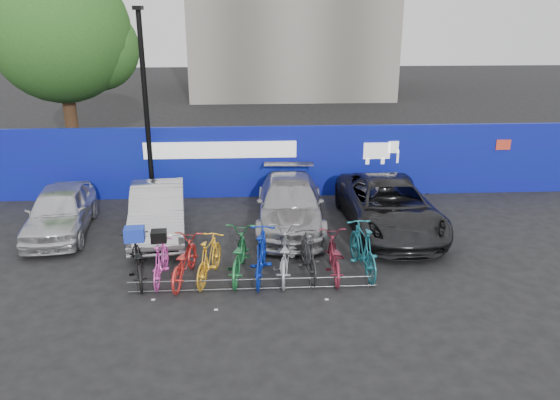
{
  "coord_description": "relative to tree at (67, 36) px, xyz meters",
  "views": [
    {
      "loc": [
        -0.01,
        -11.58,
        6.02
      ],
      "look_at": [
        0.75,
        2.0,
        1.25
      ],
      "focal_mm": 35.0,
      "sensor_mm": 36.0,
      "label": 1
    }
  ],
  "objects": [
    {
      "name": "car_0",
      "position": [
        1.39,
        -6.98,
        -4.4
      ],
      "size": [
        1.97,
        4.06,
        1.34
      ],
      "primitive_type": "imported",
      "rotation": [
        0.0,
        0.0,
        0.1
      ],
      "color": "silver",
      "rests_on": "ground"
    },
    {
      "name": "bike_1",
      "position": [
        4.64,
        -10.06,
        -4.57
      ],
      "size": [
        0.54,
        1.69,
        1.0
      ],
      "primitive_type": "imported",
      "rotation": [
        0.0,
        0.0,
        3.1
      ],
      "color": "#F14DC6",
      "rests_on": "ground"
    },
    {
      "name": "bike_3",
      "position": [
        5.76,
        -10.06,
        -4.53
      ],
      "size": [
        0.92,
        1.85,
        1.07
      ],
      "primitive_type": "imported",
      "rotation": [
        0.0,
        0.0,
        2.9
      ],
      "color": "yellow",
      "rests_on": "ground"
    },
    {
      "name": "bike_2",
      "position": [
        5.17,
        -10.08,
        -4.56
      ],
      "size": [
        0.98,
        2.0,
        1.01
      ],
      "primitive_type": "imported",
      "rotation": [
        0.0,
        0.0,
        2.98
      ],
      "color": "red",
      "rests_on": "ground"
    },
    {
      "name": "cargo_topcase",
      "position": [
        4.64,
        -10.06,
        -3.94
      ],
      "size": [
        0.37,
        0.34,
        0.26
      ],
      "primitive_type": "cube",
      "rotation": [
        0.0,
        0.0,
        0.07
      ],
      "color": "black",
      "rests_on": "bike_1"
    },
    {
      "name": "car_1",
      "position": [
        4.15,
        -7.17,
        -4.38
      ],
      "size": [
        1.93,
        4.29,
        1.37
      ],
      "primitive_type": "imported",
      "rotation": [
        0.0,
        0.0,
        0.12
      ],
      "color": "#B1B2B6",
      "rests_on": "ground"
    },
    {
      "name": "bike_5",
      "position": [
        6.97,
        -10.08,
        -4.46
      ],
      "size": [
        0.81,
        2.09,
        1.22
      ],
      "primitive_type": "imported",
      "rotation": [
        0.0,
        0.0,
        3.02
      ],
      "color": "#0A25A2",
      "rests_on": "ground"
    },
    {
      "name": "car_3",
      "position": [
        10.67,
        -7.24,
        -4.35
      ],
      "size": [
        2.43,
        5.19,
        1.44
      ],
      "primitive_type": "imported",
      "rotation": [
        0.0,
        0.0,
        0.01
      ],
      "color": "black",
      "rests_on": "ground"
    },
    {
      "name": "bike_0",
      "position": [
        4.08,
        -9.99,
        -4.57
      ],
      "size": [
        1.13,
        2.02,
        1.0
      ],
      "primitive_type": "imported",
      "rotation": [
        0.0,
        0.0,
        3.4
      ],
      "color": "black",
      "rests_on": "ground"
    },
    {
      "name": "bike_rack",
      "position": [
        6.77,
        -10.66,
        -4.91
      ],
      "size": [
        5.6,
        0.03,
        0.3
      ],
      "color": "#595B60",
      "rests_on": "ground"
    },
    {
      "name": "lamppost",
      "position": [
        3.57,
        -4.66,
        -1.8
      ],
      "size": [
        0.25,
        0.5,
        6.11
      ],
      "color": "black",
      "rests_on": "ground"
    },
    {
      "name": "hoarding",
      "position": [
        6.78,
        -4.06,
        -3.86
      ],
      "size": [
        22.0,
        0.18,
        2.4
      ],
      "color": "navy",
      "rests_on": "ground"
    },
    {
      "name": "ground",
      "position": [
        6.77,
        -10.06,
        -5.07
      ],
      "size": [
        100.0,
        100.0,
        0.0
      ],
      "primitive_type": "plane",
      "color": "black",
      "rests_on": "ground"
    },
    {
      "name": "bike_7",
      "position": [
        8.09,
        -9.97,
        -4.53
      ],
      "size": [
        0.67,
        1.82,
        1.07
      ],
      "primitive_type": "imported",
      "rotation": [
        0.0,
        0.0,
        3.23
      ],
      "color": "#29292C",
      "rests_on": "ground"
    },
    {
      "name": "tree",
      "position": [
        0.0,
        0.0,
        0.0
      ],
      "size": [
        5.4,
        5.2,
        7.8
      ],
      "color": "#382314",
      "rests_on": "ground"
    },
    {
      "name": "car_2",
      "position": [
        7.88,
        -6.81,
        -4.39
      ],
      "size": [
        2.14,
        4.77,
        1.36
      ],
      "primitive_type": "imported",
      "rotation": [
        0.0,
        0.0,
        -0.05
      ],
      "color": "#9E9DA2",
      "rests_on": "ground"
    },
    {
      "name": "bike_8",
      "position": [
        8.69,
        -10.02,
        -4.57
      ],
      "size": [
        0.74,
        1.93,
        1.0
      ],
      "primitive_type": "imported",
      "rotation": [
        0.0,
        0.0,
        3.1
      ],
      "color": "maroon",
      "rests_on": "ground"
    },
    {
      "name": "bike_6",
      "position": [
        7.5,
        -9.95,
        -4.52
      ],
      "size": [
        0.9,
        2.15,
        1.1
      ],
      "primitive_type": "imported",
      "rotation": [
        0.0,
        0.0,
        3.06
      ],
      "color": "#A0A3A7",
      "rests_on": "ground"
    },
    {
      "name": "bike_9",
      "position": [
        9.4,
        -9.86,
        -4.46
      ],
      "size": [
        0.79,
        2.09,
        1.22
      ],
      "primitive_type": "imported",
      "rotation": [
        0.0,
        0.0,
        3.25
      ],
      "color": "#1C6B7A",
      "rests_on": "ground"
    },
    {
      "name": "cargo_crate",
      "position": [
        4.08,
        -9.99,
        -3.9
      ],
      "size": [
        0.48,
        0.38,
        0.32
      ],
      "primitive_type": "cube",
      "rotation": [
        0.0,
        0.0,
        0.09
      ],
      "color": "#1A35BF",
      "rests_on": "bike_0"
    },
    {
      "name": "bike_4",
      "position": [
        6.43,
        -9.9,
        -4.52
      ],
      "size": [
        0.93,
        2.14,
        1.09
      ],
      "primitive_type": "imported",
      "rotation": [
        0.0,
        0.0,
        3.04
      ],
      "color": "#1F6F37",
      "rests_on": "ground"
    }
  ]
}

